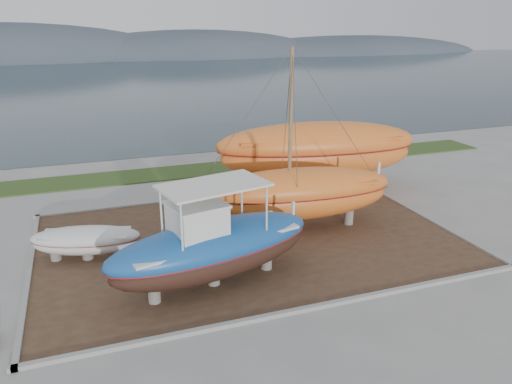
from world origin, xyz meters
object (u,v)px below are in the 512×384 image
object	(u,v)px
white_dinghy	(86,244)
orange_bare_hull	(317,157)
blue_caique	(213,236)
orange_sailboat	(300,143)

from	to	relation	value
white_dinghy	orange_bare_hull	size ratio (longest dim) A/B	0.38
blue_caique	white_dinghy	distance (m)	5.91
orange_bare_hull	blue_caique	bearing A→B (deg)	-125.31
orange_bare_hull	white_dinghy	bearing A→B (deg)	-150.00
orange_sailboat	orange_bare_hull	bearing A→B (deg)	61.86
blue_caique	orange_sailboat	world-z (taller)	orange_sailboat
blue_caique	orange_bare_hull	xyz separation A→B (m)	(8.51, 8.78, -0.04)
blue_caique	orange_sailboat	size ratio (longest dim) A/B	0.90
blue_caique	orange_bare_hull	bearing A→B (deg)	33.38
white_dinghy	orange_sailboat	world-z (taller)	orange_sailboat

